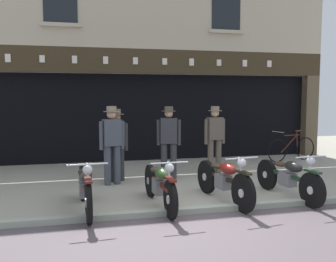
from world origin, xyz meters
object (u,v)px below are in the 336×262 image
(advert_board_near, at_px, (221,98))
(advert_board_far, at_px, (256,100))
(motorcycle_center, at_px, (224,179))
(motorcycle_left, at_px, (85,186))
(shopkeeper_center, at_px, (169,139))
(motorcycle_center_left, at_px, (160,184))
(motorcycle_center_right, at_px, (288,176))
(salesman_right, at_px, (215,136))
(leaning_bicycle, at_px, (292,148))
(assistant_far_right, at_px, (112,141))
(salesman_left, at_px, (116,141))

(advert_board_near, bearing_deg, advert_board_far, 0.00)
(motorcycle_center, bearing_deg, motorcycle_left, -8.69)
(motorcycle_left, bearing_deg, shopkeeper_center, -137.25)
(advert_board_near, distance_m, advert_board_far, 1.21)
(motorcycle_center_left, bearing_deg, advert_board_near, -125.02)
(motorcycle_center_right, relative_size, advert_board_near, 2.07)
(motorcycle_center_right, height_order, salesman_right, salesman_right)
(motorcycle_center_left, relative_size, advert_board_far, 1.89)
(salesman_right, bearing_deg, leaning_bicycle, -163.99)
(motorcycle_center_right, relative_size, shopkeeper_center, 1.17)
(motorcycle_center, distance_m, assistant_far_right, 2.67)
(assistant_far_right, bearing_deg, advert_board_near, -153.54)
(motorcycle_center_right, distance_m, assistant_far_right, 3.72)
(motorcycle_center_left, height_order, motorcycle_center, motorcycle_center)
(motorcycle_center_right, xyz_separation_m, salesman_right, (-0.58, 2.45, 0.52))
(advert_board_far, bearing_deg, shopkeeper_center, -142.28)
(salesman_left, bearing_deg, motorcycle_center_right, 131.41)
(motorcycle_center, bearing_deg, assistant_far_right, -52.05)
(motorcycle_left, height_order, advert_board_near, advert_board_near)
(advert_board_far, bearing_deg, motorcycle_center_left, -131.14)
(shopkeeper_center, bearing_deg, salesman_left, 8.86)
(advert_board_far, bearing_deg, salesman_right, -133.84)
(motorcycle_center_left, xyz_separation_m, advert_board_near, (3.02, 4.85, 1.47))
(motorcycle_center_right, distance_m, shopkeeper_center, 2.84)
(motorcycle_left, relative_size, motorcycle_center_left, 1.01)
(motorcycle_left, bearing_deg, assistant_far_right, -112.14)
(motorcycle_center, height_order, assistant_far_right, assistant_far_right)
(leaning_bicycle, bearing_deg, advert_board_far, 16.69)
(motorcycle_left, height_order, motorcycle_center_left, motorcycle_left)
(salesman_left, height_order, advert_board_near, advert_board_near)
(motorcycle_center_left, bearing_deg, motorcycle_left, -5.53)
(motorcycle_center_left, distance_m, advert_board_far, 6.59)
(motorcycle_left, distance_m, leaning_bicycle, 7.11)
(motorcycle_center_left, relative_size, leaning_bicycle, 1.13)
(motorcycle_left, distance_m, advert_board_near, 6.60)
(motorcycle_center_left, bearing_deg, salesman_left, -78.69)
(motorcycle_center, relative_size, salesman_left, 1.21)
(salesman_left, bearing_deg, advert_board_near, -156.27)
(advert_board_near, bearing_deg, motorcycle_left, -131.90)
(shopkeeper_center, bearing_deg, motorcycle_center, 117.60)
(motorcycle_left, xyz_separation_m, salesman_right, (3.20, 2.38, 0.51))
(motorcycle_left, height_order, shopkeeper_center, shopkeeper_center)
(salesman_left, xyz_separation_m, assistant_far_right, (-0.12, -0.32, 0.04))
(motorcycle_left, bearing_deg, motorcycle_center_right, 175.40)
(motorcycle_center, bearing_deg, advert_board_far, -129.88)
(salesman_left, xyz_separation_m, leaning_bicycle, (5.40, 1.50, -0.55))
(motorcycle_center_right, xyz_separation_m, advert_board_near, (0.52, 4.86, 1.46))
(motorcycle_center, xyz_separation_m, leaning_bicycle, (3.65, 3.65, -0.06))
(salesman_left, distance_m, shopkeeper_center, 1.21)
(advert_board_near, bearing_deg, salesman_right, -114.59)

